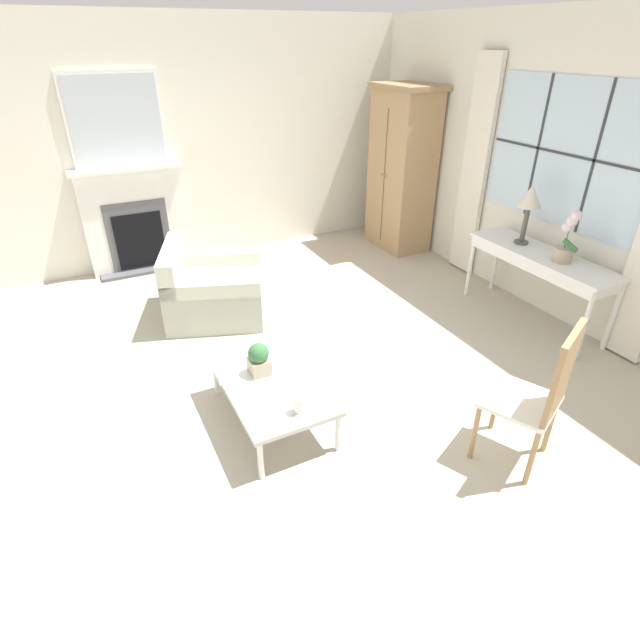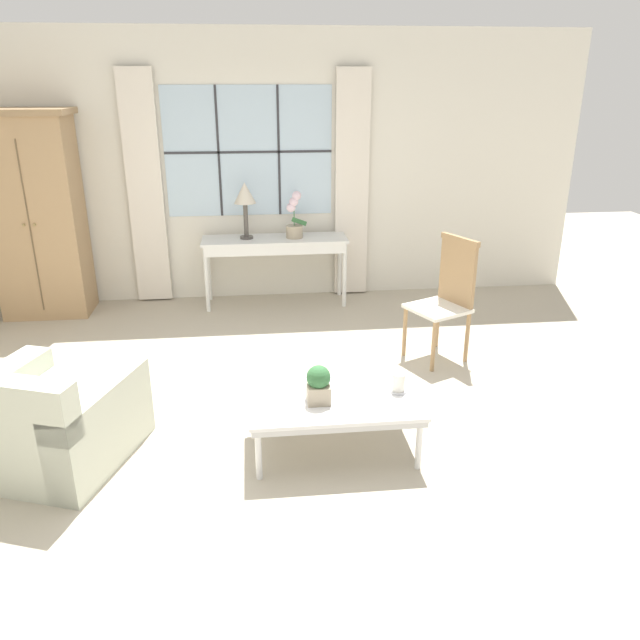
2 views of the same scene
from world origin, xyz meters
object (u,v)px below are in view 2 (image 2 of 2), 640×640
object	(u,v)px
armoire	(37,215)
side_chair_wooden	(448,292)
table_lamp	(245,196)
potted_orchid	(294,220)
coffee_table	(334,403)
pillar_candle	(398,384)
console_table	(275,246)
armchair_upholstered	(47,424)
potted_plant_small	(318,384)

from	to	relation	value
armoire	side_chair_wooden	xyz separation A→B (m)	(3.78, -1.54, -0.43)
table_lamp	potted_orchid	distance (m)	0.57
coffee_table	pillar_candle	bearing A→B (deg)	4.18
armoire	console_table	distance (m)	2.40
armchair_upholstered	side_chair_wooden	bearing A→B (deg)	23.29
potted_plant_small	armchair_upholstered	bearing A→B (deg)	175.85
side_chair_wooden	armchair_upholstered	bearing A→B (deg)	-156.71
potted_plant_small	console_table	bearing A→B (deg)	92.77
armoire	table_lamp	bearing A→B (deg)	1.03
console_table	table_lamp	world-z (taller)	table_lamp
side_chair_wooden	potted_plant_small	world-z (taller)	side_chair_wooden
potted_plant_small	side_chair_wooden	bearing A→B (deg)	48.09
table_lamp	potted_plant_small	size ratio (longest dim) A/B	2.35
armoire	armchair_upholstered	bearing A→B (deg)	-74.55
side_chair_wooden	coffee_table	distance (m)	1.82
armchair_upholstered	coffee_table	world-z (taller)	armchair_upholstered
table_lamp	potted_orchid	world-z (taller)	table_lamp
armchair_upholstered	console_table	bearing A→B (deg)	60.98
table_lamp	side_chair_wooden	world-z (taller)	table_lamp
potted_orchid	armchair_upholstered	xyz separation A→B (m)	(-1.79, -2.85, -0.66)
pillar_candle	potted_orchid	bearing A→B (deg)	99.20
table_lamp	side_chair_wooden	distance (m)	2.40
potted_orchid	side_chair_wooden	xyz separation A→B (m)	(1.20, -1.56, -0.32)
potted_plant_small	pillar_candle	bearing A→B (deg)	8.14
potted_orchid	pillar_candle	size ratio (longest dim) A/B	3.47
potted_orchid	console_table	bearing A→B (deg)	-179.95
console_table	potted_orchid	size ratio (longest dim) A/B	3.12
table_lamp	side_chair_wooden	xyz separation A→B (m)	(1.71, -1.58, -0.58)
potted_plant_small	pillar_candle	xyz separation A→B (m)	(0.54, 0.08, -0.07)
armoire	side_chair_wooden	size ratio (longest dim) A/B	1.92
armoire	potted_plant_small	xyz separation A→B (m)	(2.51, -2.95, -0.52)
armoire	potted_orchid	distance (m)	2.58
console_table	potted_plant_small	size ratio (longest dim) A/B	6.12
table_lamp	side_chair_wooden	bearing A→B (deg)	-42.67
table_lamp	potted_orchid	bearing A→B (deg)	-1.57
console_table	table_lamp	xyz separation A→B (m)	(-0.29, 0.01, 0.53)
table_lamp	pillar_candle	xyz separation A→B (m)	(0.98, -2.91, -0.73)
armoire	potted_orchid	bearing A→B (deg)	0.52
console_table	side_chair_wooden	size ratio (longest dim) A/B	1.43
console_table	potted_orchid	xyz separation A→B (m)	(0.21, 0.00, 0.27)
coffee_table	potted_plant_small	bearing A→B (deg)	-156.90
pillar_candle	armchair_upholstered	bearing A→B (deg)	178.77
console_table	table_lamp	distance (m)	0.60
armoire	coffee_table	distance (m)	3.97
console_table	potted_orchid	distance (m)	0.35
console_table	side_chair_wooden	xyz separation A→B (m)	(1.41, -1.56, -0.05)
console_table	potted_plant_small	distance (m)	2.98
pillar_candle	console_table	bearing A→B (deg)	103.22
armoire	side_chair_wooden	world-z (taller)	armoire
table_lamp	potted_orchid	xyz separation A→B (m)	(0.51, -0.01, -0.25)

